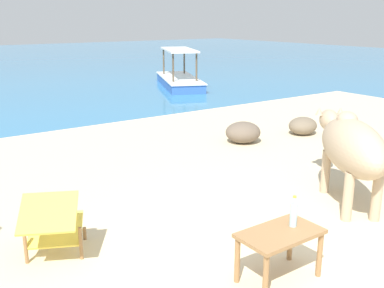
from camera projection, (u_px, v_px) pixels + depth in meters
sand_beach at (338, 279)px, 4.15m from camera, size 18.00×14.00×0.04m
cow at (351, 146)px, 5.58m from camera, size 1.51×1.92×1.16m
low_bench_table at (280, 240)px, 4.01m from camera, size 0.76×0.44×0.47m
bottle at (294, 214)px, 4.06m from camera, size 0.07×0.07×0.30m
deck_chair_far at (52, 223)px, 4.36m from camera, size 0.82×0.92×0.68m
shore_rock_large at (303, 126)px, 9.16m from camera, size 0.73×0.65×0.35m
shore_rock_medium at (243, 132)px, 8.54m from camera, size 0.82×0.78×0.40m
boat_blue at (179, 79)px, 15.69m from camera, size 2.51×3.83×1.29m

